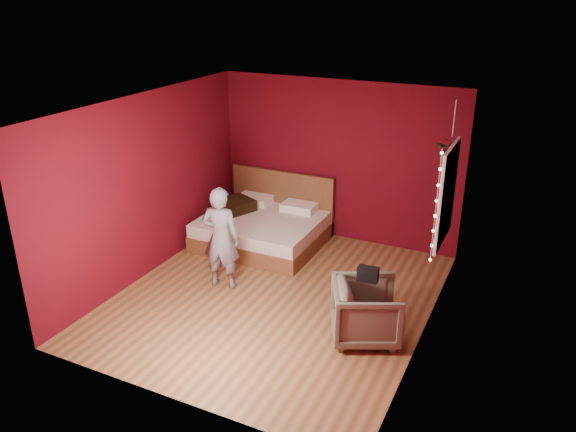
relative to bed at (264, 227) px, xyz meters
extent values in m
plane|color=#92623A|center=(0.95, -1.49, -0.27)|extent=(4.50, 4.50, 0.00)
cube|color=#5B0911|center=(0.95, 0.77, 1.03)|extent=(4.00, 0.02, 2.60)
cube|color=#5B0911|center=(0.95, -3.75, 1.03)|extent=(4.00, 0.02, 2.60)
cube|color=#5B0911|center=(-1.06, -1.49, 1.03)|extent=(0.02, 4.50, 2.60)
cube|color=#5B0911|center=(2.96, -1.49, 1.03)|extent=(0.02, 4.50, 2.60)
cube|color=silver|center=(0.95, -1.49, 2.34)|extent=(4.00, 4.50, 0.02)
cube|color=white|center=(2.92, -0.59, 1.23)|extent=(0.04, 0.97, 1.27)
cube|color=black|center=(2.90, -0.59, 1.23)|extent=(0.02, 0.85, 1.15)
cube|color=white|center=(2.90, -0.59, 1.23)|extent=(0.03, 0.05, 1.15)
cube|color=white|center=(2.90, -0.59, 1.23)|extent=(0.03, 0.85, 0.05)
cylinder|color=silver|center=(2.89, -1.12, 1.23)|extent=(0.01, 0.01, 1.45)
sphere|color=#FFF2CC|center=(2.89, -1.12, 0.56)|extent=(0.04, 0.04, 0.04)
sphere|color=#FFF2CC|center=(2.89, -1.12, 0.75)|extent=(0.04, 0.04, 0.04)
sphere|color=#FFF2CC|center=(2.89, -1.12, 0.94)|extent=(0.04, 0.04, 0.04)
sphere|color=#FFF2CC|center=(2.89, -1.12, 1.14)|extent=(0.04, 0.04, 0.04)
sphere|color=#FFF2CC|center=(2.89, -1.12, 1.33)|extent=(0.04, 0.04, 0.04)
sphere|color=#FFF2CC|center=(2.89, -1.12, 1.52)|extent=(0.04, 0.04, 0.04)
sphere|color=#FFF2CC|center=(2.89, -1.12, 1.71)|extent=(0.04, 0.04, 0.04)
sphere|color=#FFF2CC|center=(2.89, -1.12, 1.91)|extent=(0.04, 0.04, 0.04)
cube|color=brown|center=(0.00, -0.09, -0.14)|extent=(1.87, 1.59, 0.26)
cube|color=beige|center=(0.00, -0.09, 0.10)|extent=(1.83, 1.56, 0.21)
cube|color=brown|center=(0.00, 0.67, 0.25)|extent=(1.87, 0.07, 1.03)
cube|color=white|center=(-0.42, 0.44, 0.27)|extent=(0.56, 0.35, 0.13)
cube|color=white|center=(0.42, 0.44, 0.27)|extent=(0.56, 0.35, 0.13)
imported|color=slate|center=(0.14, -1.52, 0.47)|extent=(0.59, 0.43, 1.47)
imported|color=#62624E|center=(2.34, -1.86, 0.09)|extent=(1.04, 1.03, 0.72)
cube|color=black|center=(2.31, -1.76, 0.54)|extent=(0.25, 0.13, 0.17)
cube|color=black|center=(-0.53, 0.03, 0.29)|extent=(0.67, 0.67, 0.18)
cylinder|color=silver|center=(2.83, -0.15, 2.10)|extent=(0.01, 0.01, 0.47)
imported|color=#18551F|center=(2.83, -0.15, 1.66)|extent=(0.45, 0.42, 0.40)
camera|label=1|loc=(3.96, -7.38, 3.68)|focal=35.00mm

